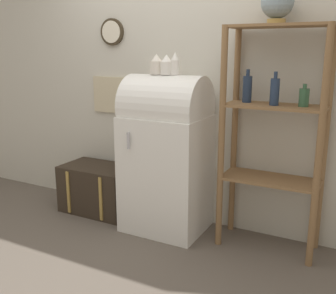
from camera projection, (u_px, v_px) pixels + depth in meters
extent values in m
plane|color=#60564C|center=(151.00, 239.00, 3.34)|extent=(12.00, 12.00, 0.00)
cube|color=beige|center=(182.00, 74.00, 3.51)|extent=(7.00, 0.05, 2.70)
cylinder|color=#382D1E|center=(112.00, 32.00, 3.71)|extent=(0.25, 0.03, 0.25)
cylinder|color=beige|center=(111.00, 32.00, 3.69)|extent=(0.20, 0.01, 0.20)
cube|color=#C6B793|center=(114.00, 95.00, 3.86)|extent=(0.47, 0.02, 0.35)
cube|color=white|center=(166.00, 173.00, 3.45)|extent=(0.69, 0.56, 1.02)
cylinder|color=white|center=(166.00, 107.00, 3.30)|extent=(0.68, 0.53, 0.53)
cylinder|color=#B7B7BC|center=(128.00, 141.00, 3.19)|extent=(0.02, 0.02, 0.14)
cube|color=#33281E|center=(99.00, 188.00, 3.88)|extent=(0.70, 0.43, 0.46)
cube|color=#AD8942|center=(68.00, 192.00, 3.78)|extent=(0.03, 0.01, 0.42)
cube|color=#AD8942|center=(101.00, 199.00, 3.61)|extent=(0.03, 0.01, 0.42)
cylinder|color=olive|center=(221.00, 142.00, 3.05)|extent=(0.05, 0.05, 1.74)
cylinder|color=olive|center=(319.00, 152.00, 2.73)|extent=(0.05, 0.05, 1.74)
cylinder|color=olive|center=(234.00, 134.00, 3.32)|extent=(0.05, 0.05, 1.74)
cylinder|color=olive|center=(325.00, 143.00, 3.00)|extent=(0.05, 0.05, 1.74)
cube|color=olive|center=(270.00, 179.00, 3.10)|extent=(0.75, 0.34, 0.02)
cube|color=olive|center=(275.00, 106.00, 2.96)|extent=(0.75, 0.34, 0.02)
cube|color=olive|center=(280.00, 26.00, 2.82)|extent=(0.75, 0.34, 0.02)
cylinder|color=#23334C|center=(247.00, 89.00, 3.07)|extent=(0.07, 0.07, 0.20)
cylinder|color=#23334C|center=(248.00, 73.00, 3.04)|extent=(0.03, 0.03, 0.05)
cylinder|color=#23334C|center=(275.00, 92.00, 2.90)|extent=(0.07, 0.07, 0.20)
cylinder|color=#23334C|center=(276.00, 75.00, 2.87)|extent=(0.03, 0.03, 0.05)
cylinder|color=#335B3D|center=(304.00, 98.00, 2.84)|extent=(0.07, 0.07, 0.13)
cylinder|color=#335B3D|center=(305.00, 86.00, 2.82)|extent=(0.03, 0.03, 0.03)
cylinder|color=#AD8942|center=(276.00, 22.00, 2.86)|extent=(0.13, 0.13, 0.04)
sphere|color=#7F939E|center=(277.00, 2.00, 2.83)|extent=(0.24, 0.24, 0.24)
cylinder|color=silver|center=(157.00, 68.00, 3.26)|extent=(0.11, 0.11, 0.11)
cone|color=silver|center=(157.00, 58.00, 3.24)|extent=(0.09, 0.09, 0.06)
cylinder|color=white|center=(167.00, 68.00, 3.21)|extent=(0.10, 0.10, 0.11)
cone|color=white|center=(167.00, 58.00, 3.19)|extent=(0.09, 0.09, 0.06)
cylinder|color=white|center=(175.00, 67.00, 3.19)|extent=(0.07, 0.07, 0.12)
cone|color=white|center=(175.00, 56.00, 3.17)|extent=(0.06, 0.06, 0.06)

